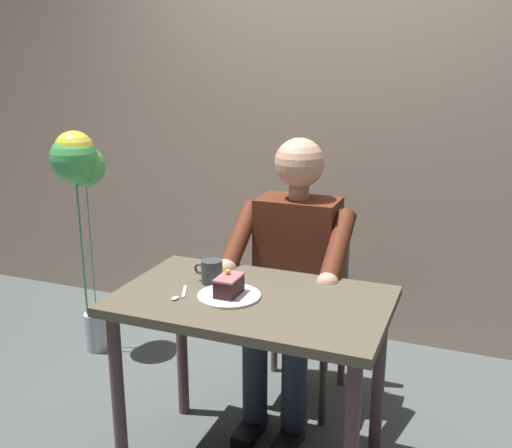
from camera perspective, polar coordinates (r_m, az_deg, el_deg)
name	(u,v)px	position (r m, az deg, el deg)	size (l,w,h in m)	color
cafe_rear_panel	(347,77)	(3.34, 8.85, 14.03)	(6.40, 0.12, 3.00)	tan
dining_table	(252,323)	(2.21, -0.40, -9.66)	(1.01, 0.62, 0.75)	brown
chair	(303,294)	(2.83, 4.58, -6.84)	(0.42, 0.42, 0.91)	brown
seated_person	(292,274)	(2.62, 3.55, -4.88)	(0.53, 0.58, 1.27)	#552616
dessert_plate	(229,296)	(2.17, -2.64, -7.00)	(0.23, 0.23, 0.01)	white
cake_slice	(229,285)	(2.15, -2.66, -5.99)	(0.08, 0.12, 0.09)	#361B19
coffee_cup	(212,271)	(2.29, -4.36, -4.61)	(0.12, 0.08, 0.09)	#373B3A
dessert_spoon	(179,295)	(2.19, -7.48, -6.89)	(0.06, 0.14, 0.01)	silver
balloon_display	(79,175)	(3.21, -16.89, 4.64)	(0.25, 0.29, 1.24)	#B2C1C6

